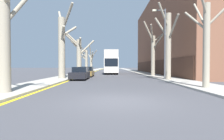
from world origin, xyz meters
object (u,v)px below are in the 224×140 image
street_tree_left_3 (85,59)px  lamp_post (164,40)px  street_tree_left_1 (62,44)px  street_tree_left_0 (4,35)px  street_tree_right_1 (168,44)px  street_tree_left_4 (91,61)px  parked_car_1 (87,72)px  street_tree_right_2 (153,52)px  double_decker_bus (111,61)px  parked_car_0 (80,74)px  street_tree_left_2 (79,54)px  street_tree_right_0 (206,40)px

street_tree_left_3 → lamp_post: (11.29, -21.37, 1.03)m
street_tree_left_1 → street_tree_left_0: bearing=-90.3°
street_tree_right_1 → street_tree_left_0: bearing=-141.4°
street_tree_left_3 → street_tree_right_1: (11.83, -20.98, 0.71)m
street_tree_left_1 → street_tree_left_4: 29.69m
parked_car_1 → street_tree_right_2: bearing=6.5°
street_tree_left_3 → double_decker_bus: 7.62m
street_tree_left_4 → parked_car_0: street_tree_left_4 is taller
street_tree_left_0 → double_decker_bus: street_tree_left_0 is taller
parked_car_1 → street_tree_right_1: bearing=-33.2°
parked_car_1 → lamp_post: size_ratio=0.55×
street_tree_left_2 → parked_car_0: 10.80m
street_tree_left_3 → street_tree_left_0: bearing=-89.6°
street_tree_left_0 → street_tree_right_2: size_ratio=0.76×
street_tree_right_2 → parked_car_1: street_tree_right_2 is taller
street_tree_right_0 → lamp_post: size_ratio=0.87×
double_decker_bus → parked_car_0: double_decker_bus is taller
street_tree_left_1 → parked_car_1: 6.17m
street_tree_left_0 → street_tree_left_3: bearing=90.4°
street_tree_left_2 → street_tree_left_4: 19.89m
street_tree_right_0 → street_tree_left_3: bearing=113.0°
parked_car_1 → lamp_post: 11.61m
street_tree_left_0 → street_tree_left_4: (0.03, 40.39, -0.17)m
street_tree_left_0 → parked_car_1: 15.82m
street_tree_left_0 → street_tree_left_2: bearing=89.6°
street_tree_left_1 → street_tree_left_2: size_ratio=1.17×
street_tree_left_2 → parked_car_0: (2.04, -10.22, -2.85)m
street_tree_left_1 → street_tree_left_3: 19.57m
street_tree_left_4 → street_tree_right_1: 33.20m
street_tree_left_1 → parked_car_0: (2.12, -0.42, -3.29)m
street_tree_left_2 → double_decker_bus: size_ratio=0.68×
street_tree_left_1 → street_tree_right_2: bearing=26.5°
street_tree_left_2 → parked_car_1: (2.04, -5.03, -2.85)m
street_tree_left_2 → street_tree_right_2: bearing=-18.6°
street_tree_left_1 → street_tree_right_0: street_tree_left_1 is taller
street_tree_right_1 → parked_car_0: street_tree_right_1 is taller
street_tree_left_2 → street_tree_right_1: (11.49, -11.22, 0.31)m
street_tree_left_0 → street_tree_right_0: 11.90m
double_decker_bus → lamp_post: 17.51m
street_tree_right_1 → parked_car_0: (-9.45, 1.01, -3.17)m
parked_car_1 → parked_car_0: bearing=-90.0°
double_decker_bus → parked_car_1: bearing=-109.3°
street_tree_right_0 → parked_car_0: (-9.55, 8.19, -2.51)m
street_tree_left_1 → parked_car_0: size_ratio=2.01×
street_tree_left_4 → street_tree_left_3: bearing=-91.4°
street_tree_left_1 → street_tree_right_0: (11.67, -8.61, -0.78)m
street_tree_left_2 → double_decker_bus: (5.52, 4.95, -1.06)m
street_tree_right_2 → double_decker_bus: size_ratio=0.77×
street_tree_left_1 → parked_car_0: bearing=-11.3°
street_tree_left_1 → street_tree_left_4: size_ratio=1.14×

